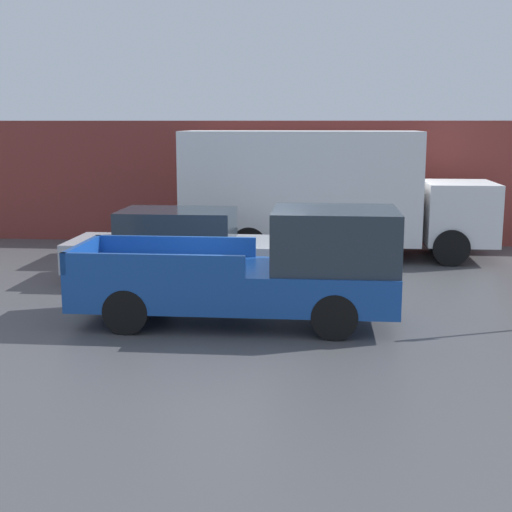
{
  "coord_description": "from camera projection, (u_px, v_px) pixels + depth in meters",
  "views": [
    {
      "loc": [
        1.56,
        -12.74,
        3.62
      ],
      "look_at": [
        0.3,
        0.83,
        1.05
      ],
      "focal_mm": 50.0,
      "sensor_mm": 36.0,
      "label": 1
    }
  ],
  "objects": [
    {
      "name": "building_wall",
      "position": [
        270.0,
        182.0,
        21.48
      ],
      "size": [
        28.0,
        0.15,
        3.67
      ],
      "color": "brown",
      "rests_on": "ground"
    },
    {
      "name": "pickup_truck",
      "position": [
        265.0,
        270.0,
        12.88
      ],
      "size": [
        5.79,
        2.04,
        2.11
      ],
      "color": "#194799",
      "rests_on": "ground"
    },
    {
      "name": "car",
      "position": [
        174.0,
        245.0,
        16.42
      ],
      "size": [
        4.68,
        2.02,
        1.65
      ],
      "color": "#B7BABF",
      "rests_on": "ground"
    },
    {
      "name": "ground_plane",
      "position": [
        236.0,
        319.0,
        13.28
      ],
      "size": [
        60.0,
        60.0,
        0.0
      ],
      "primitive_type": "plane",
      "color": "#4C4C4F"
    },
    {
      "name": "delivery_truck",
      "position": [
        321.0,
        190.0,
        19.26
      ],
      "size": [
        8.29,
        2.38,
        3.39
      ],
      "color": "white",
      "rests_on": "ground"
    }
  ]
}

